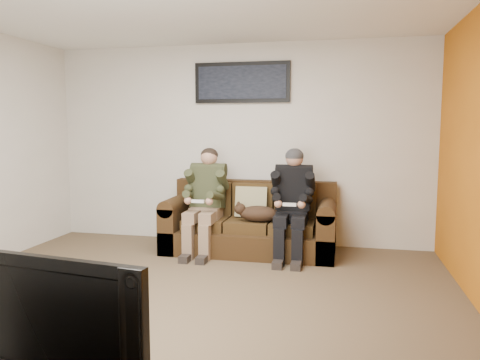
% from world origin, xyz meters
% --- Properties ---
extents(floor, '(5.00, 5.00, 0.00)m').
position_xyz_m(floor, '(0.00, 0.00, 0.00)').
color(floor, brown).
rests_on(floor, ground).
extents(wall_back, '(5.00, 0.00, 5.00)m').
position_xyz_m(wall_back, '(0.00, 2.25, 1.30)').
color(wall_back, beige).
rests_on(wall_back, ground).
extents(sofa, '(2.07, 0.89, 0.85)m').
position_xyz_m(sofa, '(0.26, 1.82, 0.32)').
color(sofa, '#372310').
rests_on(sofa, ground).
extents(throw_pillow, '(0.39, 0.19, 0.39)m').
position_xyz_m(throw_pillow, '(0.26, 1.86, 0.60)').
color(throw_pillow, tan).
rests_on(throw_pillow, sofa).
extents(throw_blanket, '(0.42, 0.21, 0.08)m').
position_xyz_m(throw_blanket, '(-0.36, 2.08, 0.85)').
color(throw_blanket, gray).
rests_on(throw_blanket, sofa).
extents(person_left, '(0.51, 0.87, 1.27)m').
position_xyz_m(person_left, '(-0.27, 1.65, 0.71)').
color(person_left, '#886D55').
rests_on(person_left, sofa).
extents(person_right, '(0.51, 0.86, 1.28)m').
position_xyz_m(person_right, '(0.79, 1.65, 0.71)').
color(person_right, black).
rests_on(person_right, sofa).
extents(cat, '(0.66, 0.26, 0.24)m').
position_xyz_m(cat, '(0.38, 1.59, 0.51)').
color(cat, '#402919').
rests_on(cat, sofa).
extents(framed_poster, '(1.25, 0.05, 0.52)m').
position_xyz_m(framed_poster, '(0.06, 2.22, 2.10)').
color(framed_poster, black).
rests_on(framed_poster, wall_back).
extents(television, '(1.01, 0.26, 0.58)m').
position_xyz_m(television, '(0.14, -1.95, 0.69)').
color(television, black).
rests_on(television, tv_stand).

